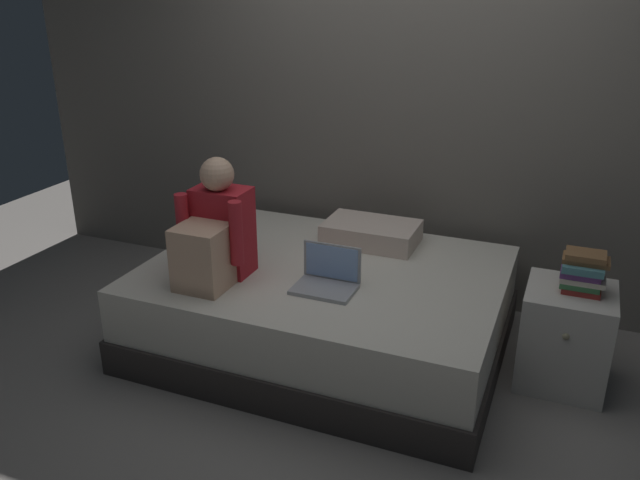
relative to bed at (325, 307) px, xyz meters
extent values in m
plane|color=gray|center=(0.20, -0.30, -0.25)|extent=(8.00, 8.00, 0.00)
cube|color=slate|center=(0.20, 0.90, 1.10)|extent=(5.60, 0.10, 2.70)
cube|color=#332D2B|center=(0.00, 0.00, -0.15)|extent=(2.00, 1.50, 0.20)
cube|color=beige|center=(0.00, 0.00, 0.10)|extent=(1.96, 1.46, 0.30)
cube|color=beige|center=(1.30, 0.14, 0.02)|extent=(0.44, 0.44, 0.54)
sphere|color=gray|center=(1.30, -0.08, 0.14)|extent=(0.04, 0.04, 0.04)
cube|color=#B21E28|center=(-0.49, -0.25, 0.49)|extent=(0.30, 0.20, 0.48)
sphere|color=tan|center=(-0.49, -0.28, 0.82)|extent=(0.18, 0.18, 0.18)
cube|color=tan|center=(-0.49, -0.47, 0.42)|extent=(0.26, 0.24, 0.34)
cylinder|color=#B21E28|center=(-0.65, -0.39, 0.55)|extent=(0.07, 0.07, 0.34)
cylinder|color=#B21E28|center=(-0.33, -0.39, 0.55)|extent=(0.07, 0.07, 0.34)
cube|color=#9EA0A5|center=(0.11, -0.28, 0.26)|extent=(0.32, 0.22, 0.02)
cube|color=#9EA0A5|center=(0.11, -0.16, 0.37)|extent=(0.32, 0.01, 0.20)
cube|color=#8CB2EA|center=(0.11, -0.17, 0.37)|extent=(0.29, 0.00, 0.18)
cube|color=beige|center=(0.12, 0.45, 0.32)|extent=(0.56, 0.36, 0.13)
cube|color=#9E2D28|center=(1.34, 0.14, 0.31)|extent=(0.18, 0.13, 0.03)
cube|color=#387042|center=(1.33, 0.14, 0.33)|extent=(0.19, 0.14, 0.03)
cube|color=beige|center=(1.34, 0.13, 0.36)|extent=(0.21, 0.12, 0.03)
cube|color=#703D84|center=(1.33, 0.15, 0.39)|extent=(0.19, 0.15, 0.04)
cube|color=teal|center=(1.33, 0.13, 0.43)|extent=(0.20, 0.16, 0.04)
cube|color=brown|center=(1.34, 0.15, 0.46)|extent=(0.22, 0.13, 0.02)
cube|color=brown|center=(1.34, 0.15, 0.49)|extent=(0.19, 0.14, 0.03)
camera|label=1|loc=(1.23, -3.06, 1.76)|focal=36.24mm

